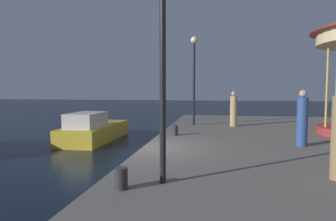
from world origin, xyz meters
TOP-DOWN VIEW (x-y plane):
  - ground_plane at (0.00, 0.00)m, footprint 120.00×120.00m
  - motorboat_yellow at (-3.89, 4.96)m, footprint 1.94×5.05m
  - lamp_post_mid_promenade at (1.28, -3.49)m, footprint 0.36×0.36m
  - lamp_post_far_end at (1.16, 5.81)m, footprint 0.36×0.36m
  - bollard_north at (0.68, 2.41)m, footprint 0.24×0.24m
  - bollard_south at (0.59, -3.97)m, footprint 0.24×0.24m
  - person_near_carousel at (3.13, 5.75)m, footprint 0.34×0.34m
  - person_far_corner at (5.02, 0.93)m, footprint 0.34×0.34m

SIDE VIEW (x-z plane):
  - ground_plane at x=0.00m, z-range 0.00..0.00m
  - motorboat_yellow at x=-3.89m, z-range -0.19..1.31m
  - bollard_north at x=0.68m, z-range 0.80..1.20m
  - bollard_south at x=0.59m, z-range 0.80..1.20m
  - person_near_carousel at x=3.13m, z-range 0.74..2.48m
  - person_far_corner at x=5.02m, z-range 0.74..2.55m
  - lamp_post_mid_promenade at x=1.28m, z-range 1.59..5.91m
  - lamp_post_far_end at x=1.16m, z-range 1.60..6.06m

